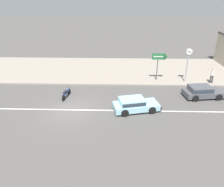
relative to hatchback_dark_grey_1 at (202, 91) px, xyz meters
name	(u,v)px	position (x,y,z in m)	size (l,w,h in m)	color
ground_plane	(71,110)	(-11.58, -2.77, -0.59)	(160.00, 160.00, 0.00)	#4C4947
lane_centre_stripe	(71,110)	(-11.58, -2.77, -0.58)	(50.40, 0.14, 0.01)	silver
kerb_strip	(88,69)	(-11.58, 7.53, -0.51)	(68.00, 10.00, 0.15)	gray
hatchback_dark_grey_1	(202,91)	(0.00, 0.00, 0.00)	(3.80, 2.10, 1.10)	#47494F
hatchback_pale_blue_2	(134,104)	(-6.38, -2.73, 0.00)	(3.98, 2.36, 1.10)	#93C6D6
motorcycle_2	(66,93)	(-12.47, -0.42, -0.16)	(0.57, 1.94, 0.80)	black
street_clock	(188,57)	(-0.58, 3.53, 2.24)	(0.67, 0.22, 3.58)	#9E9EA3
arrow_signboard	(164,58)	(-2.99, 3.87, 2.06)	(1.65, 0.71, 2.99)	#4C4C51
pedestrian_mid_kerb	(212,74)	(2.06, 3.23, 0.56)	(0.34, 0.34, 1.71)	#333338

